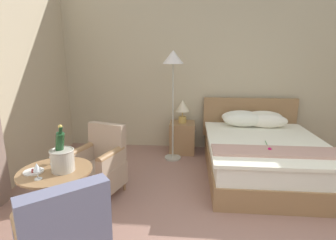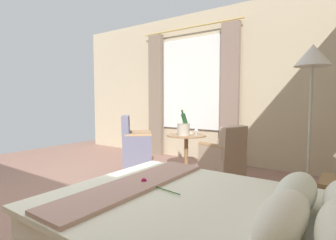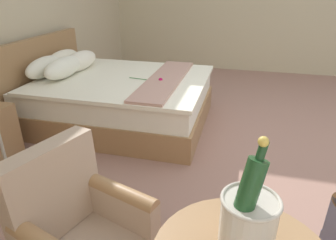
% 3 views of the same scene
% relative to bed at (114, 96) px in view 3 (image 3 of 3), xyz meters
% --- Properties ---
extents(ground_plane, '(7.85, 7.85, 0.00)m').
position_rel_bed_xyz_m(ground_plane, '(-0.29, -2.09, -0.33)').
color(ground_plane, '#9A7062').
extents(bed, '(1.66, 2.12, 0.99)m').
position_rel_bed_xyz_m(bed, '(0.00, 0.00, 0.00)').
color(bed, '#9B724A').
rests_on(bed, ground).
extents(champagne_bucket, '(0.23, 0.23, 0.46)m').
position_rel_bed_xyz_m(champagne_bucket, '(-2.27, -1.58, 0.48)').
color(champagne_bucket, beige).
rests_on(champagne_bucket, side_table_round).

